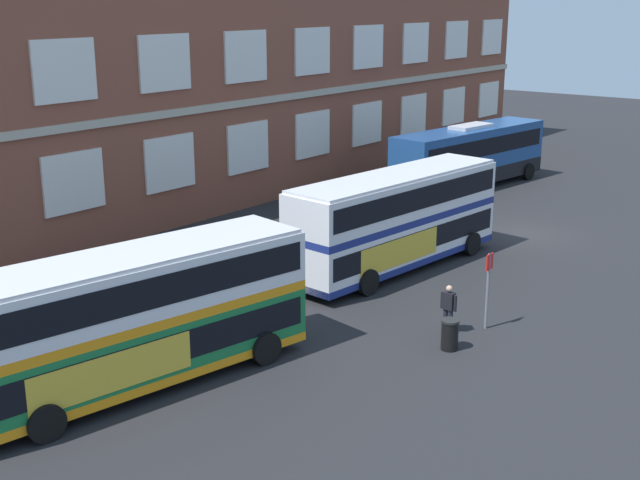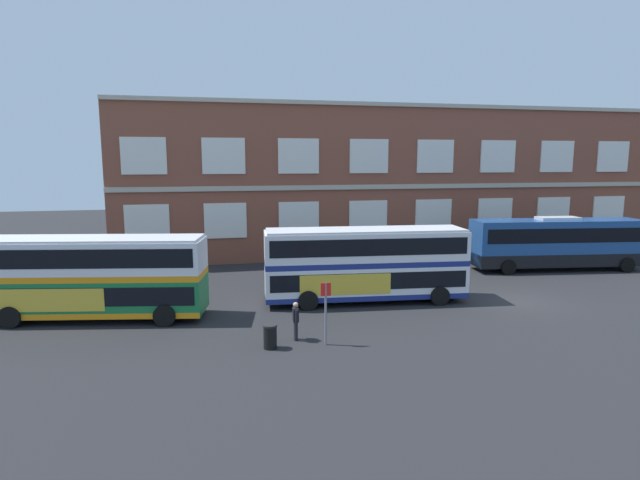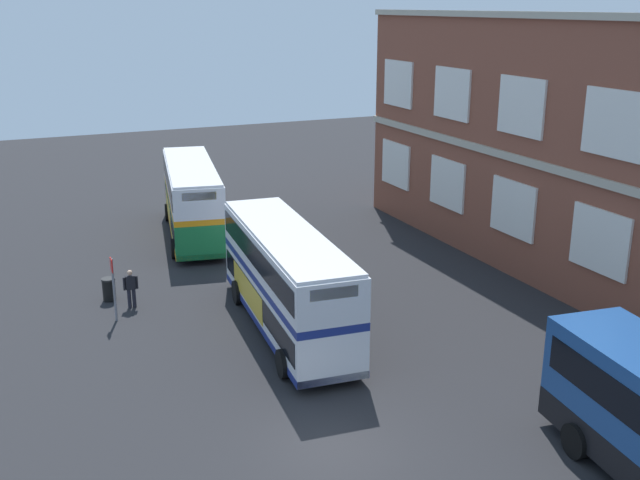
{
  "view_description": "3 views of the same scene",
  "coord_description": "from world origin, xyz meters",
  "px_view_note": "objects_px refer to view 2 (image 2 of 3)",
  "views": [
    {
      "loc": [
        -36.82,
        -16.25,
        11.02
      ],
      "look_at": [
        -11.94,
        3.14,
        1.85
      ],
      "focal_mm": 47.01,
      "sensor_mm": 36.0,
      "label": 1
    },
    {
      "loc": [
        -16.85,
        -24.52,
        7.77
      ],
      "look_at": [
        -10.34,
        4.48,
        3.13
      ],
      "focal_mm": 28.82,
      "sensor_mm": 36.0,
      "label": 2
    },
    {
      "loc": [
        17.33,
        -8.1,
        12.46
      ],
      "look_at": [
        -9.28,
        3.77,
        3.25
      ],
      "focal_mm": 41.97,
      "sensor_mm": 36.0,
      "label": 3
    }
  ],
  "objects_px": {
    "double_decker_near": "(90,276)",
    "waiting_passenger": "(296,319)",
    "touring_coach": "(556,243)",
    "station_litter_bin": "(270,336)",
    "double_decker_middle": "(365,263)",
    "bus_stand_flag": "(326,308)"
  },
  "relations": [
    {
      "from": "touring_coach",
      "to": "bus_stand_flag",
      "type": "relative_size",
      "value": 4.53
    },
    {
      "from": "double_decker_middle",
      "to": "station_litter_bin",
      "type": "height_order",
      "value": "double_decker_middle"
    },
    {
      "from": "waiting_passenger",
      "to": "double_decker_near",
      "type": "bearing_deg",
      "value": 150.85
    },
    {
      "from": "waiting_passenger",
      "to": "bus_stand_flag",
      "type": "xyz_separation_m",
      "value": [
        1.13,
        -0.86,
        0.7
      ]
    },
    {
      "from": "touring_coach",
      "to": "bus_stand_flag",
      "type": "height_order",
      "value": "touring_coach"
    },
    {
      "from": "double_decker_middle",
      "to": "station_litter_bin",
      "type": "relative_size",
      "value": 10.86
    },
    {
      "from": "touring_coach",
      "to": "waiting_passenger",
      "type": "distance_m",
      "value": 23.1
    },
    {
      "from": "double_decker_near",
      "to": "station_litter_bin",
      "type": "height_order",
      "value": "double_decker_near"
    },
    {
      "from": "double_decker_middle",
      "to": "touring_coach",
      "type": "height_order",
      "value": "double_decker_middle"
    },
    {
      "from": "double_decker_near",
      "to": "touring_coach",
      "type": "height_order",
      "value": "double_decker_near"
    },
    {
      "from": "double_decker_near",
      "to": "bus_stand_flag",
      "type": "distance_m",
      "value": 12.03
    },
    {
      "from": "double_decker_middle",
      "to": "touring_coach",
      "type": "xyz_separation_m",
      "value": [
        15.84,
        5.04,
        -0.24
      ]
    },
    {
      "from": "bus_stand_flag",
      "to": "touring_coach",
      "type": "bearing_deg",
      "value": 29.78
    },
    {
      "from": "double_decker_near",
      "to": "waiting_passenger",
      "type": "relative_size",
      "value": 6.64
    },
    {
      "from": "double_decker_middle",
      "to": "bus_stand_flag",
      "type": "xyz_separation_m",
      "value": [
        -3.68,
        -6.13,
        -0.51
      ]
    },
    {
      "from": "double_decker_near",
      "to": "double_decker_middle",
      "type": "bearing_deg",
      "value": 0.4
    },
    {
      "from": "double_decker_near",
      "to": "touring_coach",
      "type": "bearing_deg",
      "value": 9.75
    },
    {
      "from": "double_decker_near",
      "to": "waiting_passenger",
      "type": "height_order",
      "value": "double_decker_near"
    },
    {
      "from": "double_decker_middle",
      "to": "waiting_passenger",
      "type": "height_order",
      "value": "double_decker_middle"
    },
    {
      "from": "touring_coach",
      "to": "station_litter_bin",
      "type": "distance_m",
      "value": 24.55
    },
    {
      "from": "waiting_passenger",
      "to": "station_litter_bin",
      "type": "relative_size",
      "value": 1.65
    },
    {
      "from": "touring_coach",
      "to": "station_litter_bin",
      "type": "height_order",
      "value": "touring_coach"
    }
  ]
}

